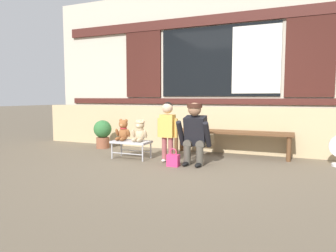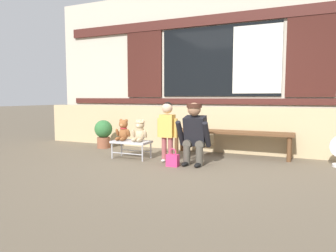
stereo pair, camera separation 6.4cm
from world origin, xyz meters
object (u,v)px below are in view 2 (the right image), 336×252
at_px(wooden_bench_long, 231,135).
at_px(child_standing, 167,125).
at_px(handbag_on_ground, 173,160).
at_px(adult_crouching, 195,133).
at_px(potted_plant, 103,132).
at_px(teddy_bear_with_hat, 140,131).
at_px(teddy_bear_plain, 123,131).
at_px(small_display_bench, 131,143).

bearing_deg(wooden_bench_long, child_standing, -131.19).
bearing_deg(handbag_on_ground, adult_crouching, 44.39).
relative_size(child_standing, potted_plant, 1.68).
bearing_deg(adult_crouching, child_standing, -178.56).
distance_m(wooden_bench_long, potted_plant, 2.56).
xyz_separation_m(wooden_bench_long, potted_plant, (-2.55, -0.20, -0.05)).
height_order(child_standing, potted_plant, child_standing).
bearing_deg(child_standing, teddy_bear_with_hat, 176.59).
relative_size(teddy_bear_with_hat, handbag_on_ground, 1.34).
bearing_deg(teddy_bear_with_hat, child_standing, -3.41).
bearing_deg(wooden_bench_long, teddy_bear_plain, -151.42).
xyz_separation_m(small_display_bench, handbag_on_ground, (0.87, -0.28, -0.17)).
bearing_deg(teddy_bear_plain, small_display_bench, -0.51).
xyz_separation_m(small_display_bench, child_standing, (0.68, -0.03, 0.33)).
xyz_separation_m(wooden_bench_long, adult_crouching, (-0.35, -0.91, 0.11)).
distance_m(small_display_bench, adult_crouching, 1.16).
bearing_deg(teddy_bear_plain, wooden_bench_long, 28.58).
xyz_separation_m(wooden_bench_long, handbag_on_ground, (-0.61, -1.18, -0.28)).
xyz_separation_m(teddy_bear_with_hat, handbag_on_ground, (0.71, -0.28, -0.38)).
bearing_deg(child_standing, teddy_bear_plain, 177.95).
relative_size(teddy_bear_plain, handbag_on_ground, 1.34).
xyz_separation_m(wooden_bench_long, child_standing, (-0.81, -0.93, 0.22)).
height_order(wooden_bench_long, small_display_bench, wooden_bench_long).
height_order(wooden_bench_long, adult_crouching, adult_crouching).
distance_m(adult_crouching, handbag_on_ground, 0.54).
height_order(teddy_bear_plain, adult_crouching, adult_crouching).
relative_size(wooden_bench_long, teddy_bear_with_hat, 5.78).
bearing_deg(adult_crouching, teddy_bear_with_hat, 178.89).
distance_m(teddy_bear_with_hat, child_standing, 0.53).
bearing_deg(wooden_bench_long, potted_plant, -175.56).
distance_m(teddy_bear_plain, handbag_on_ground, 1.13).
relative_size(small_display_bench, adult_crouching, 0.67).
relative_size(small_display_bench, child_standing, 0.67).
distance_m(teddy_bear_plain, potted_plant, 1.15).
bearing_deg(potted_plant, teddy_bear_with_hat, -29.66).
height_order(teddy_bear_with_hat, potted_plant, teddy_bear_with_hat).
height_order(teddy_bear_with_hat, handbag_on_ground, teddy_bear_with_hat).
height_order(teddy_bear_plain, child_standing, child_standing).
distance_m(small_display_bench, teddy_bear_with_hat, 0.26).
relative_size(wooden_bench_long, child_standing, 2.19).
distance_m(teddy_bear_plain, child_standing, 0.85).
bearing_deg(adult_crouching, potted_plant, 162.00).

